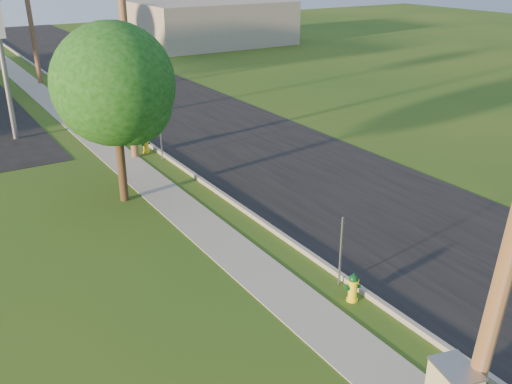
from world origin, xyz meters
TOP-DOWN VIEW (x-y plane):
  - ground_plane at (0.00, 0.00)m, footprint 140.00×140.00m
  - road at (4.50, 10.00)m, footprint 8.00×120.00m
  - curb at (0.50, 10.00)m, footprint 0.15×120.00m
  - sidewalk at (-1.25, 10.00)m, footprint 1.50×120.00m
  - utility_pole_mid at (-0.60, 17.00)m, footprint 1.40×0.32m
  - utility_pole_far at (-0.60, 35.00)m, footprint 1.40×0.32m
  - sign_post_near at (0.25, 4.20)m, footprint 0.05×0.04m
  - sign_post_mid at (0.25, 16.00)m, footprint 0.05×0.04m
  - sign_post_far at (0.25, 28.20)m, footprint 0.05×0.04m
  - distant_building at (18.00, 45.00)m, footprint 14.00×10.00m
  - tree_verge at (-2.54, 12.65)m, footprint 4.13×4.13m
  - hydrant_near at (0.05, 3.43)m, footprint 0.41×0.36m
  - hydrant_mid at (0.02, 17.27)m, footprint 0.41×0.37m
  - hydrant_far at (0.15, 26.69)m, footprint 0.38×0.34m

SIDE VIEW (x-z plane):
  - ground_plane at x=0.00m, z-range 0.00..0.00m
  - road at x=4.50m, z-range 0.00..0.02m
  - sidewalk at x=-1.25m, z-range 0.00..0.03m
  - curb at x=0.50m, z-range 0.00..0.15m
  - hydrant_far at x=0.15m, z-range -0.01..0.73m
  - hydrant_near at x=0.05m, z-range -0.01..0.78m
  - hydrant_mid at x=0.02m, z-range -0.01..0.79m
  - sign_post_near at x=0.25m, z-range 0.00..2.00m
  - sign_post_mid at x=0.25m, z-range 0.00..2.00m
  - sign_post_far at x=0.25m, z-range 0.00..2.00m
  - distant_building at x=18.00m, z-range 0.00..4.00m
  - tree_verge at x=-2.54m, z-range 0.90..7.17m
  - utility_pole_far at x=-0.60m, z-range 0.05..9.56m
  - utility_pole_mid at x=-0.60m, z-range 0.05..9.85m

